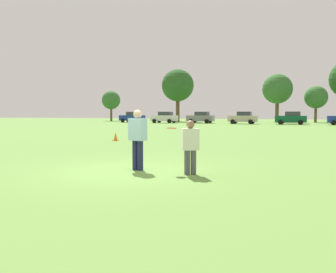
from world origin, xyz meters
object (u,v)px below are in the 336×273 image
object	(u,v)px
parked_car_center	(201,117)
frisbee	(172,128)
parked_car_near_left	(132,117)
parked_car_mid_right	(243,118)
player_thrower	(138,136)
player_defender	(190,144)
traffic_cone	(116,137)
parked_car_near_right	(291,118)
parked_car_mid_left	(164,117)

from	to	relation	value
parked_car_center	frisbee	bearing A→B (deg)	-75.36
parked_car_near_left	parked_car_mid_right	world-z (taller)	same
player_thrower	player_defender	size ratio (longest dim) A/B	1.19
traffic_cone	parked_car_near_left	xyz separation A→B (m)	(-17.11, 36.36, 0.69)
parked_car_mid_right	player_thrower	bearing A→B (deg)	-84.84
frisbee	parked_car_mid_right	world-z (taller)	parked_car_mid_right
parked_car_near_left	parked_car_near_right	xyz separation A→B (m)	(25.83, -1.97, 0.00)
frisbee	parked_car_near_left	bearing A→B (deg)	117.81
traffic_cone	parked_car_near_left	bearing A→B (deg)	115.20
player_thrower	parked_car_mid_left	world-z (taller)	parked_car_mid_left
traffic_cone	player_defender	bearing A→B (deg)	-51.36
parked_car_mid_left	player_defender	bearing A→B (deg)	-67.71
player_thrower	traffic_cone	size ratio (longest dim) A/B	3.57
parked_car_center	parked_car_near_right	size ratio (longest dim) A/B	1.00
parked_car_mid_left	parked_car_near_right	world-z (taller)	same
parked_car_mid_right	parked_car_near_right	world-z (taller)	same
player_defender	parked_car_near_left	world-z (taller)	parked_car_near_left
frisbee	parked_car_near_right	xyz separation A→B (m)	(1.81, 43.56, -0.28)
frisbee	parked_car_mid_left	world-z (taller)	parked_car_mid_left
player_thrower	parked_car_mid_left	bearing A→B (deg)	110.55
player_thrower	parked_car_mid_right	world-z (taller)	parked_car_mid_right
player_defender	player_thrower	bearing A→B (deg)	174.39
parked_car_near_left	parked_car_mid_left	distance (m)	6.55
parked_car_near_left	parked_car_center	size ratio (longest dim) A/B	1.00
parked_car_mid_left	parked_car_mid_right	xyz separation A→B (m)	(12.61, -0.09, 0.00)
player_thrower	player_defender	xyz separation A→B (m)	(1.61, -0.16, -0.17)
traffic_cone	parked_car_near_right	size ratio (longest dim) A/B	0.11
parked_car_near_left	parked_car_near_right	bearing A→B (deg)	-4.37
frisbee	parked_car_mid_right	distance (m)	44.41
player_thrower	parked_car_near_left	xyz separation A→B (m)	(-23.02, 45.61, -0.04)
player_thrower	parked_car_mid_left	distance (m)	47.30
player_thrower	traffic_cone	world-z (taller)	player_thrower
parked_car_near_left	traffic_cone	bearing A→B (deg)	-64.80
parked_car_mid_left	parked_car_near_right	size ratio (longest dim) A/B	1.00
parked_car_mid_right	parked_car_mid_left	bearing A→B (deg)	179.58
traffic_cone	parked_car_near_right	xyz separation A→B (m)	(8.71, 34.39, 0.69)
parked_car_near_left	parked_car_mid_left	world-z (taller)	same
traffic_cone	frisbee	bearing A→B (deg)	-53.01
player_thrower	frisbee	size ratio (longest dim) A/B	6.32
frisbee	parked_car_center	world-z (taller)	parked_car_center
player_thrower	parked_car_mid_right	distance (m)	44.38
player_defender	parked_car_near_left	distance (m)	51.98
player_defender	parked_car_near_right	xyz separation A→B (m)	(1.20, 43.80, 0.13)
traffic_cone	parked_car_near_right	distance (m)	35.49
player_thrower	traffic_cone	xyz separation A→B (m)	(-5.90, 9.24, -0.74)
player_thrower	parked_car_near_left	world-z (taller)	parked_car_near_left
player_thrower	parked_car_center	bearing A→B (deg)	103.42
parked_car_center	traffic_cone	bearing A→B (deg)	-82.27
parked_car_mid_left	frisbee	bearing A→B (deg)	-68.28
parked_car_near_right	traffic_cone	bearing A→B (deg)	-104.22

